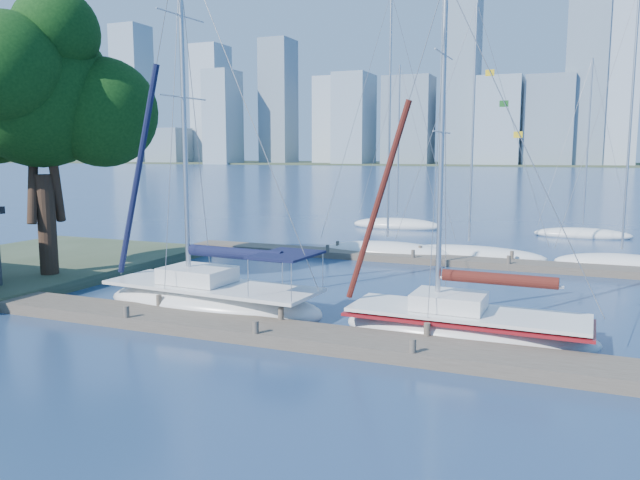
% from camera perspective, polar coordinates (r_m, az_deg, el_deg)
% --- Properties ---
extents(ground, '(700.00, 700.00, 0.00)m').
position_cam_1_polar(ground, '(20.66, -4.68, -8.91)').
color(ground, navy).
rests_on(ground, ground).
extents(near_dock, '(26.00, 2.00, 0.40)m').
position_cam_1_polar(near_dock, '(20.60, -4.69, -8.38)').
color(near_dock, '#4B4237').
rests_on(near_dock, ground).
extents(far_dock, '(30.00, 1.80, 0.36)m').
position_cam_1_polar(far_dock, '(34.79, 10.41, -1.78)').
color(far_dock, '#4B4237').
rests_on(far_dock, ground).
extents(far_shore, '(800.00, 100.00, 1.50)m').
position_cam_1_polar(far_shore, '(337.75, 21.02, 6.42)').
color(far_shore, '#38472D').
rests_on(far_shore, ground).
extents(tree, '(9.33, 8.53, 12.82)m').
position_cam_1_polar(tree, '(30.72, -24.29, 12.40)').
color(tree, black).
rests_on(tree, ground).
extents(sailboat_navy, '(9.25, 3.58, 14.37)m').
position_cam_1_polar(sailboat_navy, '(23.96, -9.90, -3.99)').
color(sailboat_navy, white).
rests_on(sailboat_navy, ground).
extents(sailboat_maroon, '(8.15, 2.85, 11.86)m').
position_cam_1_polar(sailboat_maroon, '(20.69, 13.19, -6.42)').
color(sailboat_maroon, white).
rests_on(sailboat_maroon, ground).
extents(bg_boat_1, '(8.21, 4.82, 15.23)m').
position_cam_1_polar(bg_boat_1, '(36.75, 6.19, -0.98)').
color(bg_boat_1, white).
rests_on(bg_boat_1, ground).
extents(bg_boat_2, '(8.64, 2.62, 14.37)m').
position_cam_1_polar(bg_boat_2, '(36.48, 13.44, -1.27)').
color(bg_boat_2, white).
rests_on(bg_boat_2, ground).
extents(bg_boat_4, '(6.77, 2.90, 14.54)m').
position_cam_1_polar(bg_boat_4, '(36.16, 25.82, -1.90)').
color(bg_boat_4, white).
rests_on(bg_boat_4, ground).
extents(bg_boat_6, '(7.67, 4.15, 13.17)m').
position_cam_1_polar(bg_boat_6, '(50.58, 7.06, 1.42)').
color(bg_boat_6, white).
rests_on(bg_boat_6, ground).
extents(bg_boat_7, '(6.84, 4.57, 12.80)m').
position_cam_1_polar(bg_boat_7, '(48.46, 22.88, 0.53)').
color(bg_boat_7, white).
rests_on(bg_boat_7, ground).
extents(skyline, '(503.12, 51.31, 120.38)m').
position_cam_1_polar(skyline, '(309.68, 25.25, 12.71)').
color(skyline, '#7B909E').
rests_on(skyline, ground).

